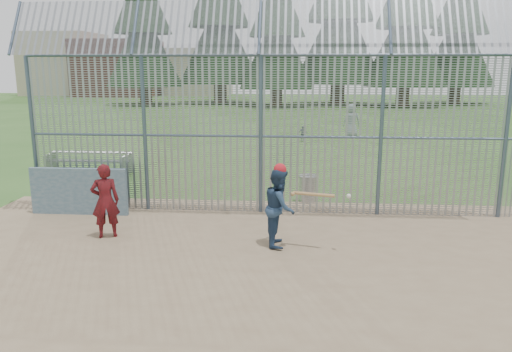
# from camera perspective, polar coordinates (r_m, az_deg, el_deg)

# --- Properties ---
(ground) EXTENTS (120.00, 120.00, 0.00)m
(ground) POSITION_cam_1_polar(r_m,az_deg,el_deg) (9.79, -0.94, -9.99)
(ground) COLOR #2D511E
(ground) RESTS_ON ground
(dirt_infield) EXTENTS (14.00, 10.00, 0.02)m
(dirt_infield) POSITION_cam_1_polar(r_m,az_deg,el_deg) (9.33, -1.24, -11.10)
(dirt_infield) COLOR #756047
(dirt_infield) RESTS_ON ground
(dugout_wall) EXTENTS (2.50, 0.12, 1.20)m
(dugout_wall) POSITION_cam_1_polar(r_m,az_deg,el_deg) (13.47, -19.58, -1.67)
(dugout_wall) COLOR #38566B
(dugout_wall) RESTS_ON dirt_infield
(batter) EXTENTS (0.64, 0.81, 1.65)m
(batter) POSITION_cam_1_polar(r_m,az_deg,el_deg) (10.48, 2.72, -3.58)
(batter) COLOR navy
(batter) RESTS_ON dirt_infield
(onlooker) EXTENTS (0.70, 0.58, 1.65)m
(onlooker) POSITION_cam_1_polar(r_m,az_deg,el_deg) (11.45, -16.85, -2.72)
(onlooker) COLOR maroon
(onlooker) RESTS_ON dirt_infield
(bg_kid_standing) EXTENTS (0.93, 0.65, 1.80)m
(bg_kid_standing) POSITION_cam_1_polar(r_m,az_deg,el_deg) (27.32, 10.88, 6.26)
(bg_kid_standing) COLOR slate
(bg_kid_standing) RESTS_ON ground
(bg_kid_seated) EXTENTS (0.51, 0.37, 0.81)m
(bg_kid_seated) POSITION_cam_1_polar(r_m,az_deg,el_deg) (25.44, 5.40, 4.86)
(bg_kid_seated) COLOR slate
(bg_kid_seated) RESTS_ON ground
(batting_gear) EXTENTS (1.57, 0.49, 0.65)m
(batting_gear) POSITION_cam_1_polar(r_m,az_deg,el_deg) (10.27, 3.65, 0.12)
(batting_gear) COLOR #B21721
(batting_gear) RESTS_ON ground
(trash_can) EXTENTS (0.56, 0.56, 0.82)m
(trash_can) POSITION_cam_1_polar(r_m,az_deg,el_deg) (14.09, 6.01, -1.41)
(trash_can) COLOR #96989E
(trash_can) RESTS_ON ground
(bleacher) EXTENTS (3.00, 0.95, 0.72)m
(bleacher) POSITION_cam_1_polar(r_m,az_deg,el_deg) (18.63, -18.58, 1.50)
(bleacher) COLOR slate
(bleacher) RESTS_ON ground
(backstop_fence) EXTENTS (20.09, 0.81, 5.30)m
(backstop_fence) POSITION_cam_1_polar(r_m,az_deg,el_deg) (12.55, 8.84, 6.00)
(backstop_fence) COLOR #47566B
(backstop_fence) RESTS_ON ground
(distant_buildings) EXTENTS (26.50, 10.50, 8.00)m
(distant_buildings) POSITION_cam_1_polar(r_m,az_deg,el_deg) (69.78, -15.96, 11.86)
(distant_buildings) COLOR brown
(distant_buildings) RESTS_ON ground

